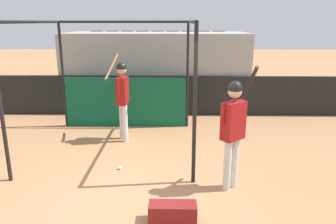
{
  "coord_description": "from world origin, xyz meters",
  "views": [
    {
      "loc": [
        0.61,
        -4.74,
        2.82
      ],
      "look_at": [
        0.48,
        1.65,
        1.05
      ],
      "focal_mm": 35.0,
      "sensor_mm": 36.0,
      "label": 1
    }
  ],
  "objects_px": {
    "player_batter": "(122,93)",
    "baseball": "(120,168)",
    "player_waiting": "(233,124)",
    "equipment_bag": "(173,212)"
  },
  "relations": [
    {
      "from": "player_batter",
      "to": "equipment_bag",
      "type": "height_order",
      "value": "player_batter"
    },
    {
      "from": "player_waiting",
      "to": "baseball",
      "type": "bearing_deg",
      "value": 121.2
    },
    {
      "from": "player_waiting",
      "to": "baseball",
      "type": "xyz_separation_m",
      "value": [
        -2.05,
        0.7,
        -1.13
      ]
    },
    {
      "from": "player_batter",
      "to": "baseball",
      "type": "distance_m",
      "value": 2.04
    },
    {
      "from": "player_batter",
      "to": "player_waiting",
      "type": "relative_size",
      "value": 0.95
    },
    {
      "from": "player_waiting",
      "to": "equipment_bag",
      "type": "relative_size",
      "value": 3.07
    },
    {
      "from": "player_batter",
      "to": "player_waiting",
      "type": "distance_m",
      "value": 3.26
    },
    {
      "from": "player_waiting",
      "to": "baseball",
      "type": "distance_m",
      "value": 2.45
    },
    {
      "from": "equipment_bag",
      "to": "player_waiting",
      "type": "bearing_deg",
      "value": 45.27
    },
    {
      "from": "baseball",
      "to": "player_batter",
      "type": "bearing_deg",
      "value": 95.86
    }
  ]
}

